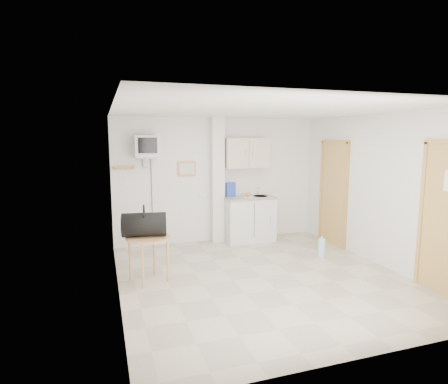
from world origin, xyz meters
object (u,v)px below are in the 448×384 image
object	(u,v)px
round_table	(148,242)
duffel_bag	(144,224)
crt_television	(146,147)
water_bottle	(322,248)

from	to	relation	value
round_table	duffel_bag	distance (m)	0.27
crt_television	duffel_bag	world-z (taller)	crt_television
round_table	duffel_bag	xyz separation A→B (m)	(-0.04, 0.04, 0.26)
water_bottle	crt_television	bearing A→B (deg)	153.48
crt_television	round_table	bearing A→B (deg)	-97.07
crt_television	water_bottle	xyz separation A→B (m)	(2.87, -1.43, -1.77)
duffel_bag	round_table	bearing A→B (deg)	-33.55
duffel_bag	crt_television	bearing A→B (deg)	89.66
crt_television	duffel_bag	size ratio (longest dim) A/B	3.15
crt_television	water_bottle	size ratio (longest dim) A/B	5.87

